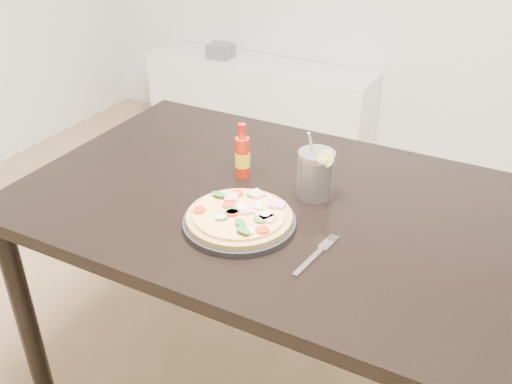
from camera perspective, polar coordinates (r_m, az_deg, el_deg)
The scene contains 8 objects.
dining_table at distance 1.59m, azimuth 2.02°, elevation -3.12°, with size 1.40×0.90×0.75m.
plate at distance 1.43m, azimuth -1.67°, elevation -3.05°, with size 0.29×0.29×0.02m, color black.
pizza at distance 1.42m, azimuth -1.60°, elevation -2.37°, with size 0.27×0.27×0.03m.
hot_sauce_bottle at distance 1.62m, azimuth -1.36°, elevation 3.61°, with size 0.05×0.05×0.16m.
cola_cup at distance 1.54m, azimuth 5.98°, elevation 1.70°, with size 0.10×0.10×0.19m.
fork at distance 1.34m, azimuth 6.16°, elevation -6.12°, with size 0.04×0.19×0.00m.
media_console at distance 3.54m, azimuth 0.27°, elevation 8.96°, with size 1.40×0.34×0.50m, color white.
cd_stack at distance 3.54m, azimuth -3.57°, elevation 13.92°, with size 0.14×0.12×0.08m.
Camera 1 is at (0.72, -0.85, 1.55)m, focal length 40.00 mm.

